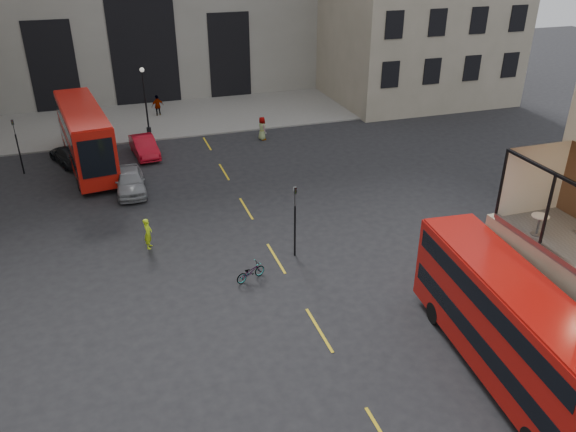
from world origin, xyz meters
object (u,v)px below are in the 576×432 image
object	(u,v)px
traffic_light_near	(295,213)
bus_near	(508,322)
pedestrian_b	(80,136)
pedestrian_c	(158,106)
bicycle	(250,272)
traffic_light_far	(16,140)
bus_far	(85,134)
car_c	(70,155)
cafe_table_far	(539,222)
cyclist	(148,233)
street_lamp_b	(146,105)
car_b	(144,146)
pedestrian_d	(262,128)
car_a	(130,181)

from	to	relation	value
traffic_light_near	bus_near	world-z (taller)	bus_near
pedestrian_b	bus_near	bearing A→B (deg)	-117.32
pedestrian_c	bicycle	bearing A→B (deg)	77.45
traffic_light_far	bus_near	xyz separation A→B (m)	(18.50, -26.35, -0.15)
traffic_light_far	bicycle	distance (m)	20.87
bus_far	bicycle	distance (m)	18.70
traffic_light_far	car_c	size ratio (longest dim) A/B	0.86
pedestrian_c	pedestrian_b	bearing A→B (deg)	30.52
cafe_table_far	cyclist	bearing A→B (deg)	138.93
car_c	traffic_light_near	bearing A→B (deg)	101.99
bus_near	pedestrian_c	size ratio (longest dim) A/B	5.40
bus_near	pedestrian_c	world-z (taller)	bus_near
traffic_light_far	bus_far	size ratio (longest dim) A/B	0.34
street_lamp_b	bus_far	xyz separation A→B (m)	(-4.70, -6.21, 0.04)
traffic_light_near	car_c	bearing A→B (deg)	122.84
street_lamp_b	cyclist	world-z (taller)	street_lamp_b
pedestrian_b	bus_far	bearing A→B (deg)	-135.74
traffic_light_near	pedestrian_c	world-z (taller)	traffic_light_near
cyclist	bicycle	bearing A→B (deg)	-118.57
car_b	cafe_table_far	world-z (taller)	cafe_table_far
pedestrian_d	car_c	bearing A→B (deg)	80.29
car_c	pedestrian_b	distance (m)	3.03
street_lamp_b	bus_near	bearing A→B (deg)	-73.63
bicycle	street_lamp_b	bearing A→B (deg)	-15.75
bus_near	car_a	bearing A→B (deg)	119.34
car_c	pedestrian_d	world-z (taller)	pedestrian_d
bus_near	pedestrian_b	size ratio (longest dim) A/B	5.21
bus_far	cyclist	xyz separation A→B (m)	(2.76, -12.64, -1.60)
pedestrian_b	cafe_table_far	size ratio (longest dim) A/B	2.52
car_b	bus_near	bearing A→B (deg)	-75.47
car_b	pedestrian_c	size ratio (longest dim) A/B	2.28
car_a	bicycle	distance (m)	12.91
bicycle	bus_near	bearing A→B (deg)	-162.41
bus_near	bus_far	distance (m)	29.75
bus_far	cyclist	world-z (taller)	bus_far
bus_far	traffic_light_far	bearing A→B (deg)	177.22
bicycle	car_c	bearing A→B (deg)	2.82
car_a	pedestrian_c	bearing A→B (deg)	77.88
street_lamp_b	pedestrian_c	size ratio (longest dim) A/B	2.79
car_a	cyclist	size ratio (longest dim) A/B	2.66
pedestrian_c	street_lamp_b	bearing A→B (deg)	59.29
traffic_light_far	pedestrian_c	xyz separation A→B (m)	(10.30, 10.50, -1.47)
bus_near	pedestrian_d	size ratio (longest dim) A/B	5.63
traffic_light_near	bus_far	world-z (taller)	bus_far
pedestrian_c	bus_far	bearing A→B (deg)	46.18
car_a	traffic_light_near	bearing A→B (deg)	-54.93
pedestrian_d	cafe_table_far	size ratio (longest dim) A/B	2.33
car_c	bicycle	world-z (taller)	car_c
traffic_light_far	car_b	bearing A→B (deg)	6.42
street_lamp_b	car_a	size ratio (longest dim) A/B	1.21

